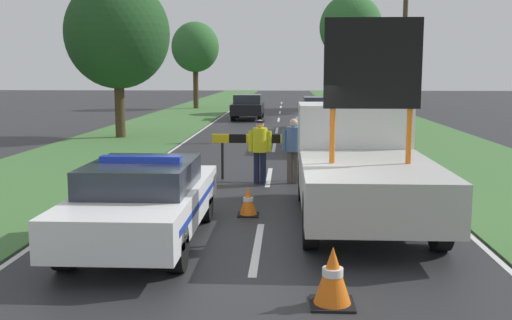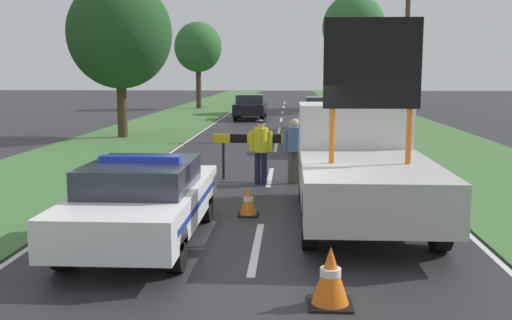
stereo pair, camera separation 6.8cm
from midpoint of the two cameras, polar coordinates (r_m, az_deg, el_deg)
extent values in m
plane|color=#28282B|center=(9.29, -0.15, -8.62)|extent=(160.00, 160.00, 0.00)
cube|color=silver|center=(9.46, -0.09, -8.27)|extent=(0.12, 2.83, 0.01)
cube|color=silver|center=(15.62, 1.12, -1.62)|extent=(0.12, 2.83, 0.01)
cube|color=silver|center=(21.87, 1.64, 1.26)|extent=(0.12, 2.83, 0.01)
cube|color=silver|center=(28.15, 1.93, 2.85)|extent=(0.12, 2.83, 0.01)
cube|color=silver|center=(34.45, 2.12, 3.86)|extent=(0.12, 2.83, 0.01)
cube|color=silver|center=(40.75, 2.24, 4.56)|extent=(0.12, 2.83, 0.01)
cube|color=silver|center=(47.06, 2.34, 5.07)|extent=(0.12, 2.83, 0.01)
cube|color=silver|center=(53.37, 2.41, 5.46)|extent=(0.12, 2.83, 0.01)
cube|color=silver|center=(27.23, -5.58, 2.63)|extent=(0.10, 63.60, 0.01)
cube|color=silver|center=(27.11, 9.39, 2.53)|extent=(0.10, 63.60, 0.01)
cube|color=#427038|center=(29.72, -9.78, 3.05)|extent=(4.81, 120.00, 0.03)
cube|color=#427038|center=(29.52, 13.79, 2.89)|extent=(4.81, 120.00, 0.03)
cube|color=white|center=(9.76, -10.79, -4.18)|extent=(1.79, 4.53, 0.57)
cube|color=#282D38|center=(9.53, -11.06, -1.45)|extent=(1.58, 2.08, 0.42)
cylinder|color=black|center=(11.34, -12.90, -3.96)|extent=(0.24, 0.67, 0.67)
cylinder|color=black|center=(11.02, -5.09, -4.14)|extent=(0.24, 0.67, 0.67)
cylinder|color=black|center=(8.76, -17.91, -7.83)|extent=(0.24, 0.67, 0.67)
cylinder|color=black|center=(8.34, -7.79, -8.30)|extent=(0.24, 0.67, 0.67)
cube|color=#1E38C6|center=(9.49, -11.11, 0.09)|extent=(1.25, 0.24, 0.10)
cube|color=#193399|center=(9.75, -10.79, -4.02)|extent=(1.80, 3.71, 0.10)
cube|color=black|center=(11.97, -8.19, -2.07)|extent=(0.99, 0.08, 0.34)
cube|color=white|center=(12.66, 8.99, 1.67)|extent=(2.22, 1.70, 1.61)
cube|color=#232833|center=(13.45, 8.65, 3.30)|extent=(1.89, 0.04, 0.71)
cube|color=#B2B2AD|center=(10.07, 10.54, -2.50)|extent=(2.22, 3.72, 0.78)
cylinder|color=#D16619|center=(9.88, 7.09, 2.29)|extent=(0.09, 0.09, 0.90)
cylinder|color=#D16619|center=(10.05, 14.18, 2.20)|extent=(0.09, 0.09, 0.90)
cube|color=black|center=(9.89, 10.85, 9.02)|extent=(1.55, 0.12, 1.45)
cylinder|color=black|center=(12.71, 4.46, -1.90)|extent=(0.24, 0.90, 0.90)
cylinder|color=black|center=(12.92, 13.28, -1.93)|extent=(0.24, 0.90, 0.90)
cylinder|color=black|center=(9.34, 5.01, -5.67)|extent=(0.24, 0.90, 0.90)
cylinder|color=black|center=(9.62, 16.95, -5.60)|extent=(0.24, 0.90, 0.90)
cylinder|color=black|center=(15.29, -3.34, -0.09)|extent=(0.07, 0.07, 0.93)
cylinder|color=black|center=(15.20, 4.49, -0.15)|extent=(0.07, 0.07, 0.93)
cube|color=yellow|center=(15.22, -3.52, 2.07)|extent=(0.43, 0.08, 0.22)
cube|color=black|center=(15.18, -1.89, 2.06)|extent=(0.43, 0.08, 0.22)
cube|color=yellow|center=(15.15, -0.25, 2.05)|extent=(0.43, 0.08, 0.22)
cube|color=black|center=(15.13, 1.39, 2.04)|extent=(0.43, 0.08, 0.22)
cube|color=yellow|center=(15.12, 3.03, 2.03)|extent=(0.43, 0.08, 0.22)
cube|color=black|center=(15.13, 4.68, 2.02)|extent=(0.43, 0.08, 0.22)
cylinder|color=#191E38|center=(14.65, -0.07, -0.74)|extent=(0.15, 0.15, 0.78)
cylinder|color=#191E38|center=(14.65, 0.56, -0.75)|extent=(0.15, 0.15, 0.78)
cylinder|color=yellow|center=(14.56, 0.24, 1.92)|extent=(0.36, 0.36, 0.59)
cylinder|color=yellow|center=(14.57, -0.64, 1.81)|extent=(0.12, 0.12, 0.50)
cylinder|color=yellow|center=(14.55, 1.12, 1.80)|extent=(0.12, 0.12, 0.50)
sphere|color=tan|center=(14.52, 0.24, 3.47)|extent=(0.20, 0.20, 0.20)
cylinder|color=#141933|center=(14.51, 0.24, 3.69)|extent=(0.23, 0.23, 0.05)
cylinder|color=brown|center=(14.72, 3.12, -0.69)|extent=(0.15, 0.15, 0.80)
cylinder|color=brown|center=(14.72, 3.76, -0.69)|extent=(0.15, 0.15, 0.80)
cylinder|color=#4C6B9E|center=(14.63, 3.46, 2.00)|extent=(0.36, 0.36, 0.60)
cylinder|color=#4C6B9E|center=(14.63, 2.57, 1.89)|extent=(0.12, 0.12, 0.51)
cylinder|color=#4C6B9E|center=(14.64, 4.35, 1.88)|extent=(0.12, 0.12, 0.51)
sphere|color=beige|center=(14.59, 3.47, 3.57)|extent=(0.21, 0.21, 0.21)
cube|color=black|center=(7.29, 6.99, -13.42)|extent=(0.52, 0.52, 0.03)
cone|color=orange|center=(7.17, 7.04, -10.79)|extent=(0.44, 0.44, 0.68)
cylinder|color=white|center=(7.16, 7.04, -10.53)|extent=(0.25, 0.25, 0.10)
cube|color=black|center=(11.47, -0.91, -5.23)|extent=(0.40, 0.40, 0.03)
cone|color=orange|center=(11.41, -0.92, -3.88)|extent=(0.34, 0.34, 0.52)
cylinder|color=white|center=(11.41, -0.92, -3.76)|extent=(0.19, 0.19, 0.07)
cube|color=slate|center=(21.23, 6.28, 2.82)|extent=(1.86, 4.36, 0.64)
cube|color=#282D38|center=(21.05, 6.32, 4.29)|extent=(1.64, 2.00, 0.47)
cylinder|color=black|center=(22.57, 4.01, 2.36)|extent=(0.24, 0.71, 0.71)
cylinder|color=black|center=(22.66, 8.12, 2.32)|extent=(0.24, 0.71, 0.71)
cylinder|color=black|center=(19.89, 4.16, 1.54)|extent=(0.24, 0.71, 0.71)
cylinder|color=black|center=(19.99, 8.81, 1.50)|extent=(0.24, 0.71, 0.71)
cube|color=#B2B2B7|center=(28.25, 6.13, 4.23)|extent=(1.84, 4.26, 0.66)
cube|color=#282D38|center=(28.08, 6.16, 5.45)|extent=(1.62, 1.96, 0.55)
cylinder|color=black|center=(29.56, 4.43, 3.79)|extent=(0.24, 0.72, 0.72)
cylinder|color=black|center=(29.64, 7.52, 3.76)|extent=(0.24, 0.72, 0.72)
cylinder|color=black|center=(26.93, 4.57, 3.34)|extent=(0.24, 0.72, 0.72)
cylinder|color=black|center=(27.02, 7.96, 3.30)|extent=(0.24, 0.72, 0.72)
cube|color=black|center=(34.85, -0.83, 4.95)|extent=(1.74, 4.38, 0.60)
cube|color=#282D38|center=(34.69, -0.84, 5.84)|extent=(1.53, 2.01, 0.50)
cylinder|color=black|center=(36.27, -1.87, 4.61)|extent=(0.24, 0.66, 0.66)
cylinder|color=black|center=(36.18, 0.50, 4.60)|extent=(0.24, 0.66, 0.66)
cylinder|color=black|center=(33.57, -2.26, 4.30)|extent=(0.24, 0.66, 0.66)
cylinder|color=black|center=(33.47, 0.30, 4.29)|extent=(0.24, 0.66, 0.66)
cylinder|color=#42301E|center=(25.46, -12.92, 5.06)|extent=(0.41, 0.41, 2.67)
ellipsoid|color=#1E471E|center=(25.47, -13.14, 11.64)|extent=(4.24, 4.24, 4.45)
cylinder|color=#42301E|center=(45.27, 9.55, 6.45)|extent=(0.42, 0.42, 2.55)
ellipsoid|color=#235623|center=(45.27, 9.64, 10.20)|extent=(4.51, 4.51, 4.73)
cylinder|color=#42301E|center=(45.06, -5.80, 6.94)|extent=(0.38, 0.38, 3.23)
ellipsoid|color=#2D662D|center=(45.08, -5.85, 10.66)|extent=(3.49, 3.49, 3.67)
cylinder|color=#42301E|center=(41.47, 8.85, 7.38)|extent=(0.41, 0.41, 4.12)
ellipsoid|color=#2D662D|center=(41.58, 8.97, 12.39)|extent=(4.18, 4.18, 4.39)
cylinder|color=#473828|center=(26.13, 13.86, 10.47)|extent=(0.20, 0.20, 7.55)
camera|label=1|loc=(0.03, -90.18, -0.03)|focal=42.00mm
camera|label=2|loc=(0.03, 89.82, 0.03)|focal=42.00mm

